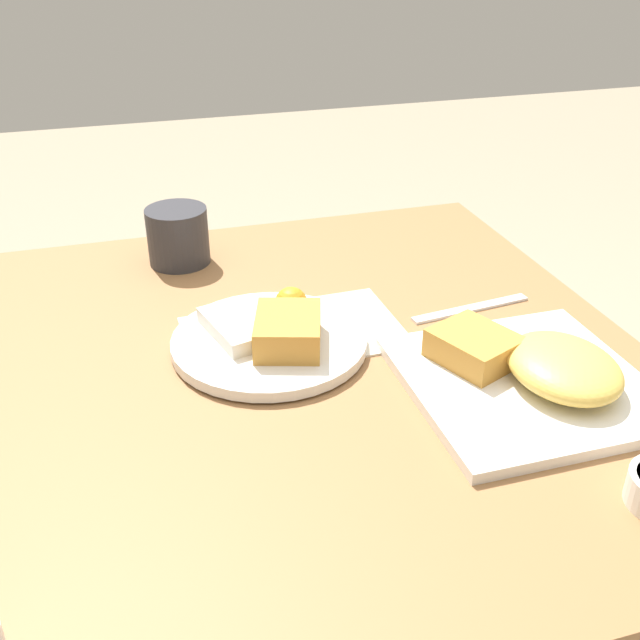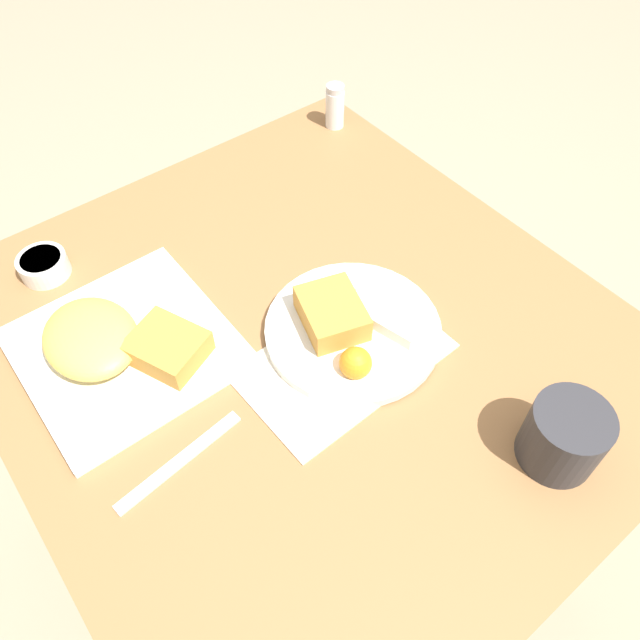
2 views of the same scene
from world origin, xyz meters
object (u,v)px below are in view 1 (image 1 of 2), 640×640
object	(u,v)px
plate_square_near	(532,372)
coffee_mug	(178,236)
butter_knife	(471,309)
plate_oval_far	(272,336)

from	to	relation	value
plate_square_near	coffee_mug	bearing A→B (deg)	36.76
plate_square_near	coffee_mug	xyz separation A→B (m)	(0.47, 0.35, 0.02)
butter_knife	plate_square_near	bearing A→B (deg)	77.73
plate_oval_far	coffee_mug	world-z (taller)	coffee_mug
plate_oval_far	coffee_mug	size ratio (longest dim) A/B	2.62
butter_knife	coffee_mug	world-z (taller)	coffee_mug
plate_oval_far	coffee_mug	distance (m)	0.31
plate_square_near	butter_knife	size ratio (longest dim) A/B	1.49
plate_square_near	butter_knife	xyz separation A→B (m)	(0.19, -0.02, -0.02)
butter_knife	coffee_mug	size ratio (longest dim) A/B	1.92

